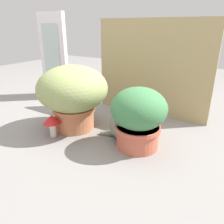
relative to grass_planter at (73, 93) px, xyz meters
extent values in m
plane|color=gray|center=(0.21, -0.03, -0.25)|extent=(6.00, 6.00, 0.00)
cube|color=tan|center=(0.34, 0.53, 0.11)|extent=(0.91, 0.03, 0.73)
cube|color=white|center=(-0.65, 0.49, 0.14)|extent=(0.32, 0.04, 0.79)
cube|color=silver|center=(-0.65, 0.46, 0.18)|extent=(0.20, 0.01, 0.51)
cylinder|color=#BD6F48|center=(0.00, 0.00, -0.18)|extent=(0.27, 0.27, 0.16)
cylinder|color=#C46E45|center=(0.00, 0.00, -0.11)|extent=(0.29, 0.29, 0.02)
ellipsoid|color=#94A160|center=(0.00, 0.00, 0.03)|extent=(0.47, 0.47, 0.31)
cylinder|color=#C36046|center=(0.48, 0.00, -0.19)|extent=(0.25, 0.25, 0.14)
cylinder|color=#C75D46|center=(0.48, 0.00, -0.13)|extent=(0.27, 0.27, 0.02)
ellipsoid|color=#407D49|center=(0.48, 0.00, -0.01)|extent=(0.32, 0.32, 0.24)
ellipsoid|color=gray|center=(0.42, 0.02, -0.14)|extent=(0.30, 0.23, 0.22)
ellipsoid|color=#A7AC9B|center=(0.52, 0.05, -0.16)|extent=(0.09, 0.12, 0.11)
sphere|color=gray|center=(0.53, 0.05, -0.03)|extent=(0.14, 0.14, 0.11)
cone|color=gray|center=(0.52, 0.08, 0.03)|extent=(0.04, 0.04, 0.04)
cone|color=gray|center=(0.54, 0.02, 0.03)|extent=(0.04, 0.04, 0.04)
cylinder|color=gray|center=(0.30, 0.03, -0.23)|extent=(0.19, 0.08, 0.07)
cylinder|color=silver|center=(-0.04, -0.17, -0.21)|extent=(0.04, 0.04, 0.10)
cone|color=red|center=(-0.04, -0.17, -0.13)|extent=(0.12, 0.12, 0.05)
cylinder|color=silver|center=(-0.07, -0.09, -0.22)|extent=(0.03, 0.03, 0.07)
cone|color=pink|center=(-0.07, -0.09, -0.17)|extent=(0.08, 0.08, 0.04)
camera|label=1|loc=(0.95, -1.05, 0.42)|focal=34.88mm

